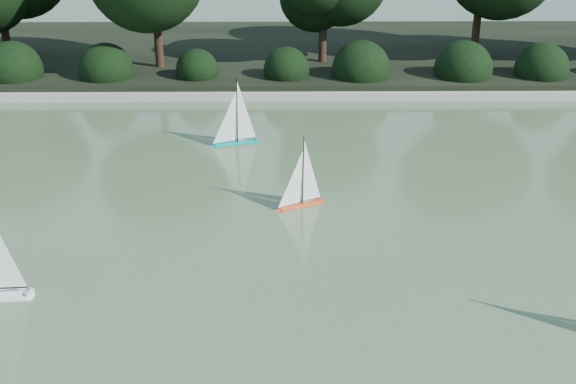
# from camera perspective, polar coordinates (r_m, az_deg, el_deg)

# --- Properties ---
(ground) EXTENTS (80.00, 80.00, 0.00)m
(ground) POSITION_cam_1_polar(r_m,az_deg,el_deg) (7.94, -0.16, -10.96)
(ground) COLOR #3B5332
(ground) RESTS_ON ground
(pond_coping) EXTENTS (40.00, 0.35, 0.18)m
(pond_coping) POSITION_cam_1_polar(r_m,az_deg,el_deg) (16.17, -0.41, 7.62)
(pond_coping) COLOR gray
(pond_coping) RESTS_ON ground
(far_bank) EXTENTS (40.00, 8.00, 0.30)m
(far_bank) POSITION_cam_1_polar(r_m,az_deg,el_deg) (20.03, -0.45, 10.90)
(far_bank) COLOR black
(far_bank) RESTS_ON ground
(shrub_hedge) EXTENTS (29.10, 1.10, 1.10)m
(shrub_hedge) POSITION_cam_1_polar(r_m,az_deg,el_deg) (16.95, -0.42, 9.62)
(shrub_hedge) COLOR black
(shrub_hedge) RESTS_ON ground
(sailboat_orange) EXTENTS (0.81, 0.49, 1.17)m
(sailboat_orange) POSITION_cam_1_polar(r_m,az_deg,el_deg) (10.70, 0.70, -0.29)
(sailboat_orange) COLOR #F14B21
(sailboat_orange) RESTS_ON ground
(sailboat_teal) EXTENTS (0.96, 0.44, 1.33)m
(sailboat_teal) POSITION_cam_1_polar(r_m,az_deg,el_deg) (13.32, -4.49, 4.61)
(sailboat_teal) COLOR #069094
(sailboat_teal) RESTS_ON ground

